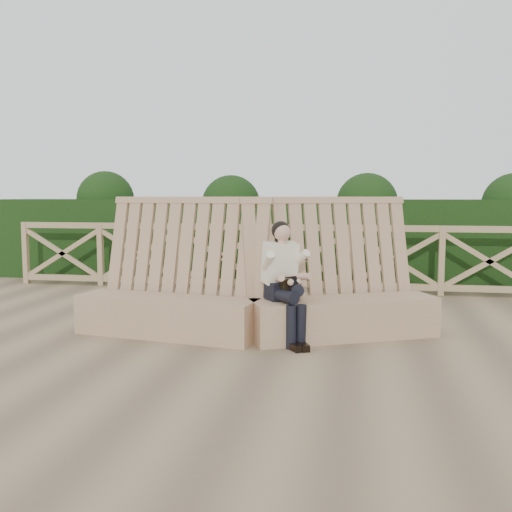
# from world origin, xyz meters

# --- Properties ---
(ground) EXTENTS (60.00, 60.00, 0.00)m
(ground) POSITION_xyz_m (0.00, 0.00, 0.00)
(ground) COLOR brown
(ground) RESTS_ON ground
(bench) EXTENTS (4.06, 1.56, 1.58)m
(bench) POSITION_xyz_m (-0.28, 0.44, 0.39)
(bench) COLOR #9D7B5A
(bench) RESTS_ON ground
(woman) EXTENTS (0.61, 0.78, 1.29)m
(woman) POSITION_xyz_m (0.08, 0.23, 0.70)
(woman) COLOR black
(woman) RESTS_ON ground
(guardrail) EXTENTS (10.10, 0.09, 1.10)m
(guardrail) POSITION_xyz_m (0.00, 3.50, 0.55)
(guardrail) COLOR #937B55
(guardrail) RESTS_ON ground
(hedge) EXTENTS (12.00, 1.20, 1.50)m
(hedge) POSITION_xyz_m (0.00, 4.70, 0.75)
(hedge) COLOR black
(hedge) RESTS_ON ground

